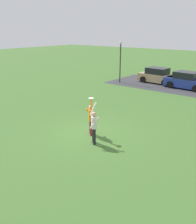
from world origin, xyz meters
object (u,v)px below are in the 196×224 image
object	(u,v)px
person_defender	(94,125)
field_cone_orange	(92,132)
lamppost_by_lot	(120,58)
frisbee_disc	(91,98)
person_catcher	(91,117)
parked_car_blue	(187,81)
parked_car_tan	(158,76)

from	to	relation	value
person_defender	field_cone_orange	size ratio (longest dim) A/B	6.39
person_defender	lamppost_by_lot	bearing A→B (deg)	-19.14
frisbee_disc	person_catcher	bearing A→B (deg)	138.18
person_defender	field_cone_orange	world-z (taller)	person_defender
person_catcher	person_defender	distance (m)	1.10
person_defender	parked_car_blue	world-z (taller)	person_defender
frisbee_disc	parked_car_tan	bearing A→B (deg)	102.87
parked_car_tan	person_catcher	bearing A→B (deg)	-72.88
frisbee_disc	lamppost_by_lot	bearing A→B (deg)	117.88
lamppost_by_lot	field_cone_orange	distance (m)	14.21
person_catcher	field_cone_orange	distance (m)	0.83
person_catcher	frisbee_disc	size ratio (longest dim) A/B	8.38
person_catcher	parked_car_blue	xyz separation A→B (m)	(0.06, 14.13, -0.25)
person_catcher	frisbee_disc	bearing A→B (deg)	0.00
person_catcher	field_cone_orange	size ratio (longest dim) A/B	6.50
person_catcher	field_cone_orange	world-z (taller)	person_catcher
person_catcher	frisbee_disc	xyz separation A→B (m)	(0.17, -0.15, 1.11)
lamppost_by_lot	person_catcher	bearing A→B (deg)	-62.44
frisbee_disc	lamppost_by_lot	xyz separation A→B (m)	(-6.65, 12.57, 0.49)
parked_car_tan	parked_car_blue	distance (m)	3.38
field_cone_orange	person_defender	bearing A→B (deg)	-45.57
lamppost_by_lot	field_cone_orange	bearing A→B (deg)	-62.14
parked_car_tan	field_cone_orange	distance (m)	15.16
parked_car_blue	lamppost_by_lot	distance (m)	7.01
parked_car_blue	parked_car_tan	bearing A→B (deg)	173.06
parked_car_blue	lamppost_by_lot	size ratio (longest dim) A/B	0.99
person_defender	parked_car_blue	bearing A→B (deg)	-45.24
field_cone_orange	person_catcher	bearing A→B (deg)	-145.99
parked_car_tan	lamppost_by_lot	distance (m)	4.43
parked_car_blue	field_cone_orange	xyz separation A→B (m)	(0.00, -14.09, -0.57)
person_defender	lamppost_by_lot	size ratio (longest dim) A/B	0.48
person_catcher	person_defender	size ratio (longest dim) A/B	1.02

